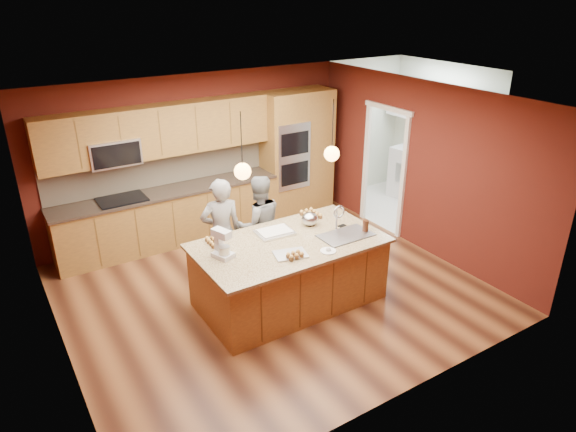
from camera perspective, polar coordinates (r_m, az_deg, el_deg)
floor at (r=7.40m, az=-1.79°, el=-8.19°), size 5.50×5.50×0.00m
ceiling at (r=6.39m, az=-2.11°, el=12.75°), size 5.50×5.50×0.00m
wall_back at (r=8.91m, az=-10.18°, el=6.71°), size 5.50×0.00×5.50m
wall_front at (r=5.02m, az=12.84°, el=-7.86°), size 5.50×0.00×5.50m
wall_left at (r=6.02m, az=-25.18°, el=-4.01°), size 0.00×5.00×5.00m
wall_right at (r=8.42m, az=14.49°, el=5.29°), size 0.00×5.00×5.00m
cabinet_run at (r=8.58m, az=-13.52°, el=3.15°), size 3.74×0.64×2.30m
oven_column at (r=9.52m, az=0.98°, el=6.97°), size 1.30×0.62×2.30m
doorway_trim at (r=9.03m, az=10.59°, el=4.92°), size 0.08×1.11×2.20m
laundry_room at (r=10.19m, az=16.36°, el=11.81°), size 2.60×2.70×2.70m
pendant_left at (r=5.99m, az=-5.07°, el=5.00°), size 0.20×0.20×0.80m
pendant_right at (r=6.64m, az=4.88°, el=6.94°), size 0.20×0.20×0.80m
island at (r=6.93m, az=0.27°, el=-6.14°), size 2.47×1.39×1.29m
person_left at (r=7.28m, az=-7.40°, el=-1.80°), size 0.65×0.49×1.60m
person_right at (r=7.54m, az=-3.26°, el=-1.01°), size 0.82×0.69×1.52m
stand_mixer at (r=6.33m, az=-7.32°, el=-3.24°), size 0.26×0.30×0.36m
sheet_cake at (r=6.92m, az=-1.49°, el=-1.79°), size 0.51×0.39×0.05m
cooling_rack at (r=6.38m, az=0.27°, el=-4.27°), size 0.46×0.38×0.02m
mixing_bowl at (r=7.14m, az=2.43°, el=-0.33°), size 0.23×0.23×0.20m
plate at (r=6.48m, az=4.48°, el=-3.89°), size 0.20×0.20×0.01m
tumbler at (r=7.03m, az=8.60°, el=-1.10°), size 0.08×0.08×0.16m
phone at (r=7.18m, az=6.00°, el=-1.08°), size 0.12×0.07×0.01m
cupcakes_left at (r=6.71m, az=-8.36°, el=-2.84°), size 0.15×0.29×0.07m
cupcakes_rack at (r=6.28m, az=0.76°, el=-4.34°), size 0.22×0.15×0.07m
cupcakes_right at (r=7.43m, az=2.57°, el=0.20°), size 0.24×0.33×0.07m
washer at (r=10.25m, az=16.04°, el=3.31°), size 0.62×0.63×0.96m
dryer at (r=10.75m, az=13.42°, el=4.77°), size 0.72×0.74×1.03m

